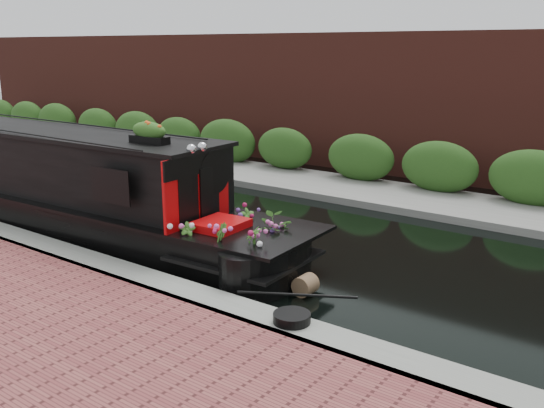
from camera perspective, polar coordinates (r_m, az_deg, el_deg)
The scene contains 8 objects.
ground at distance 12.37m, azimuth -3.73°, elevation -2.35°, with size 80.00×80.00×0.00m, color black.
near_bank_coping at distance 10.22m, azimuth -15.85°, elevation -6.61°, with size 40.00×0.60×0.50m, color gray.
far_bank_path at distance 15.69m, azimuth 6.23°, elevation 1.26°, with size 40.00×2.40×0.34m, color gray.
far_hedge at distance 16.45m, azimuth 7.82°, elevation 1.84°, with size 40.00×1.10×2.80m, color #28511B.
far_brick_wall at distance 18.28m, azimuth 11.02°, elevation 2.99°, with size 40.00×1.00×8.00m, color #5D271F.
narrowboat at distance 12.98m, azimuth -19.01°, elevation 1.17°, with size 11.00×2.47×2.56m.
rope_fender at distance 9.12m, azimuth 3.16°, elevation -7.63°, with size 0.31×0.31×0.31m, color brown.
coiled_mooring_rope at distance 7.72m, azimuth 1.88°, elevation -10.65°, with size 0.48×0.48×0.12m, color black.
Camera 1 is at (7.69, -8.99, 3.61)m, focal length 40.00 mm.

